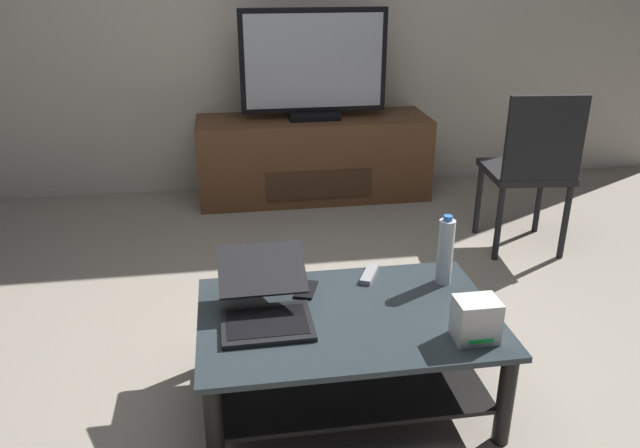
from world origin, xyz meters
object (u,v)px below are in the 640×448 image
coffee_table (347,341)px  soundbar_remote (369,274)px  cell_phone (306,289)px  television (314,67)px  router_box (476,320)px  laptop (265,301)px  water_bottle_near (445,251)px  dining_chair (532,165)px  media_cabinet (314,158)px  tv_remote (241,283)px

coffee_table → soundbar_remote: bearing=62.4°
cell_phone → television: bearing=100.0°
router_box → laptop: bearing=159.6°
water_bottle_near → soundbar_remote: (-0.28, 0.09, -0.13)m
cell_phone → dining_chair: bearing=53.9°
television → cell_phone: bearing=-99.2°
media_cabinet → laptop: 2.30m
television → dining_chair: (1.07, -1.09, -0.39)m
router_box → cell_phone: router_box is taller
router_box → television: bearing=94.4°
laptop → soundbar_remote: bearing=28.4°
dining_chair → cell_phone: bearing=-145.4°
water_bottle_near → tv_remote: size_ratio=1.80×
laptop → router_box: size_ratio=2.87×
coffee_table → laptop: laptop is taller
media_cabinet → dining_chair: (1.07, -1.11, 0.24)m
coffee_table → router_box: router_box is taller
dining_chair → router_box: (-0.88, -1.39, -0.07)m
cell_phone → soundbar_remote: bearing=35.3°
router_box → water_bottle_near: size_ratio=0.52×
dining_chair → soundbar_remote: (-1.13, -0.89, -0.13)m
cell_phone → soundbar_remote: 0.28m
television → tv_remote: bearing=-106.5°
media_cabinet → cell_phone: 2.10m
media_cabinet → water_bottle_near: water_bottle_near is taller
media_cabinet → router_box: 2.51m
laptop → tv_remote: laptop is taller
coffee_table → tv_remote: bearing=143.5°
media_cabinet → dining_chair: 1.56m
router_box → dining_chair: bearing=57.6°
television → laptop: 2.32m
media_cabinet → cell_phone: size_ratio=11.47×
media_cabinet → water_bottle_near: (0.22, -2.09, 0.24)m
dining_chair → laptop: size_ratio=2.18×
television → coffee_table: bearing=-95.3°
media_cabinet → cell_phone: media_cabinet is taller
dining_chair → water_bottle_near: dining_chair is taller
router_box → coffee_table: bearing=150.8°
laptop → router_box: (0.69, -0.26, 0.01)m
media_cabinet → soundbar_remote: media_cabinet is taller
media_cabinet → soundbar_remote: bearing=-91.8°
coffee_table → cell_phone: cell_phone is taller
dining_chair → router_box: 1.64m
media_cabinet → tv_remote: bearing=-106.3°
television → soundbar_remote: (-0.06, -1.97, -0.53)m
laptop → soundbar_remote: size_ratio=2.69×
dining_chair → tv_remote: (-1.65, -0.89, -0.13)m
coffee_table → soundbar_remote: soundbar_remote is taller
dining_chair → tv_remote: bearing=-151.7°
router_box → soundbar_remote: router_box is taller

